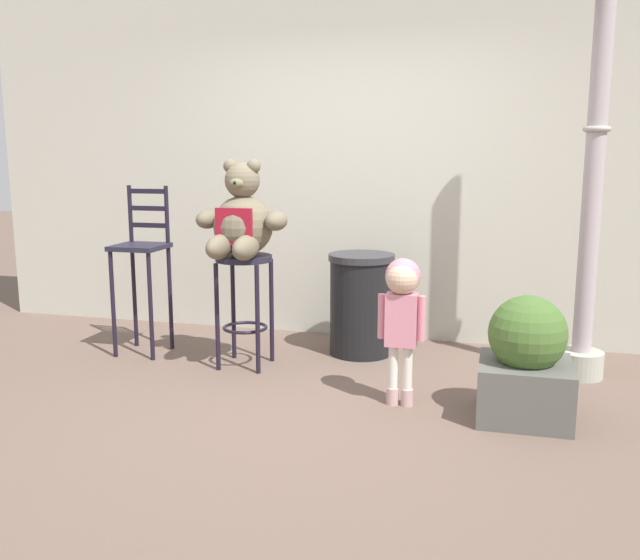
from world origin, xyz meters
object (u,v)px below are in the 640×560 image
bar_stool_with_teddy (244,287)px  teddy_bear (241,222)px  bar_chair_empty (142,259)px  planter_with_shrub (526,363)px  lamppost (591,210)px  trash_bin (361,304)px  child_walking (402,300)px

bar_stool_with_teddy → teddy_bear: 0.47m
bar_chair_empty → planter_with_shrub: size_ratio=1.76×
lamppost → teddy_bear: bearing=-170.5°
teddy_bear → bar_chair_empty: bearing=169.4°
teddy_bear → bar_chair_empty: size_ratio=0.53×
bar_stool_with_teddy → trash_bin: bar_stool_with_teddy is taller
bar_stool_with_teddy → teddy_bear: size_ratio=1.20×
trash_bin → bar_chair_empty: 1.69m
trash_bin → lamppost: (1.57, -0.16, 0.76)m
planter_with_shrub → bar_stool_with_teddy: bearing=164.5°
lamppost → bar_chair_empty: bearing=-176.0°
teddy_bear → planter_with_shrub: bearing=-14.6°
bar_stool_with_teddy → trash_bin: (0.74, 0.51, -0.19)m
trash_bin → child_walking: bearing=-66.0°
planter_with_shrub → bar_chair_empty: bearing=166.6°
bar_stool_with_teddy → bar_chair_empty: 0.90m
trash_bin → planter_with_shrub: trash_bin is taller
bar_stool_with_teddy → planter_with_shrub: (1.92, -0.53, -0.24)m
teddy_bear → bar_chair_empty: teddy_bear is taller
bar_stool_with_teddy → lamppost: size_ratio=0.28×
teddy_bear → lamppost: lamppost is taller
bar_stool_with_teddy → bar_chair_empty: (-0.87, 0.13, 0.15)m
trash_bin → planter_with_shrub: 1.57m
teddy_bear → bar_stool_with_teddy: bearing=90.0°
bar_stool_with_teddy → lamppost: 2.41m
bar_chair_empty → teddy_bear: bearing=-10.6°
teddy_bear → trash_bin: 1.13m
bar_stool_with_teddy → bar_chair_empty: bearing=171.6°
child_walking → bar_chair_empty: (-2.07, 0.63, 0.07)m
child_walking → planter_with_shrub: size_ratio=1.25×
lamppost → bar_chair_empty: size_ratio=2.26×
teddy_bear → bar_chair_empty: (-0.87, 0.16, -0.32)m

